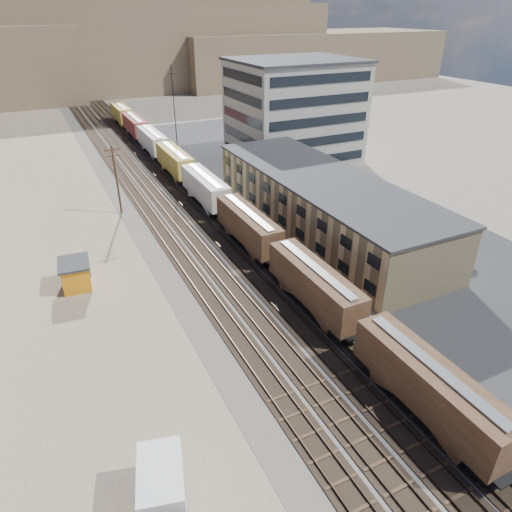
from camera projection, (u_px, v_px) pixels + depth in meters
name	position (u px, v px, depth m)	size (l,w,h in m)	color
ground	(334.00, 378.00, 37.27)	(300.00, 300.00, 0.00)	#6B6356
ballast_bed	(163.00, 187.00, 76.63)	(18.00, 200.00, 0.06)	#4C4742
dirt_yard	(38.00, 233.00, 61.03)	(24.00, 180.00, 0.03)	#7A6554
asphalt_lot	(322.00, 195.00, 73.32)	(26.00, 120.00, 0.04)	#232326
rail_tracks	(160.00, 187.00, 76.37)	(11.40, 200.00, 0.24)	black
freight_train	(189.00, 173.00, 74.55)	(3.00, 119.74, 4.46)	black
warehouse	(322.00, 202.00, 60.99)	(12.40, 40.40, 7.25)	tan
office_tower	(294.00, 111.00, 86.89)	(22.60, 18.60, 18.45)	#9E998E
utility_pole_north	(117.00, 179.00, 64.51)	(2.20, 0.32, 10.00)	#382619
radio_mast	(175.00, 117.00, 82.45)	(1.20, 0.16, 18.00)	black
hills_north	(67.00, 47.00, 162.80)	(265.00, 80.00, 32.00)	brown
box_truck	(163.00, 502.00, 26.00)	(4.02, 7.09, 3.57)	silver
maintenance_shed	(76.00, 274.00, 48.79)	(3.48, 4.33, 2.99)	orange
parked_car_silver	(449.00, 261.00, 52.71)	(2.41, 5.92, 1.72)	#B0B4B8
parked_car_blue	(323.00, 180.00, 77.52)	(2.63, 5.70, 1.58)	navy
parked_car_far	(290.00, 147.00, 95.67)	(1.83, 4.55, 1.55)	silver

